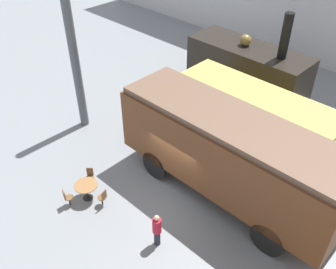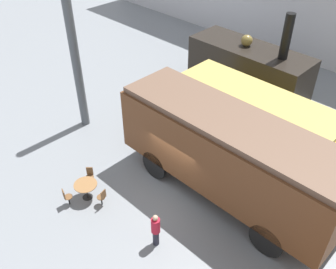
% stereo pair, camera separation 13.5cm
% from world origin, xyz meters
% --- Properties ---
extents(ground_plane, '(80.00, 80.00, 0.00)m').
position_xyz_m(ground_plane, '(0.00, 0.00, 0.00)').
color(ground_plane, gray).
extents(steam_locomotive, '(7.01, 2.50, 5.64)m').
position_xyz_m(steam_locomotive, '(-2.17, 8.32, 1.98)').
color(steam_locomotive, black).
rests_on(steam_locomotive, ground_plane).
extents(passenger_coach_vintage, '(7.92, 2.61, 3.24)m').
position_xyz_m(passenger_coach_vintage, '(0.89, 4.40, 1.93)').
color(passenger_coach_vintage, gold).
rests_on(passenger_coach_vintage, ground_plane).
extents(passenger_coach_wooden, '(9.67, 2.87, 3.94)m').
position_xyz_m(passenger_coach_wooden, '(1.76, 1.16, 2.39)').
color(passenger_coach_wooden, brown).
rests_on(passenger_coach_wooden, ground_plane).
extents(cafe_table_near, '(0.98, 0.98, 0.77)m').
position_xyz_m(cafe_table_near, '(-2.27, -3.11, 0.64)').
color(cafe_table_near, black).
rests_on(cafe_table_near, ground_plane).
extents(cafe_chair_0, '(0.37, 0.39, 0.87)m').
position_xyz_m(cafe_chair_0, '(-2.52, -3.94, 0.51)').
color(cafe_chair_0, black).
rests_on(cafe_chair_0, ground_plane).
extents(cafe_chair_1, '(0.38, 0.36, 0.87)m').
position_xyz_m(cafe_chair_1, '(-1.43, -2.91, 0.51)').
color(cafe_chair_1, black).
rests_on(cafe_chair_1, ground_plane).
extents(cafe_chair_2, '(0.40, 0.40, 0.87)m').
position_xyz_m(cafe_chair_2, '(-2.87, -2.49, 0.51)').
color(cafe_chair_2, black).
rests_on(cafe_chair_2, ground_plane).
extents(visitor_person, '(0.34, 0.34, 1.57)m').
position_xyz_m(visitor_person, '(1.54, -2.70, 0.84)').
color(visitor_person, '#262633').
rests_on(visitor_person, ground_plane).
extents(support_pillar, '(0.44, 0.44, 8.00)m').
position_xyz_m(support_pillar, '(-6.89, 0.11, 4.00)').
color(support_pillar, '#4C5156').
rests_on(support_pillar, ground_plane).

